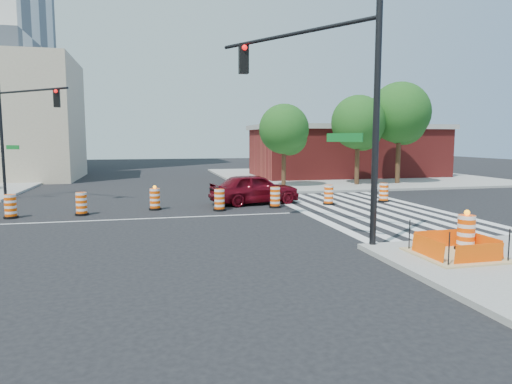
% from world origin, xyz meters
% --- Properties ---
extents(ground, '(120.00, 120.00, 0.00)m').
position_xyz_m(ground, '(0.00, 0.00, 0.00)').
color(ground, black).
rests_on(ground, ground).
extents(sidewalk_ne, '(22.00, 22.00, 0.15)m').
position_xyz_m(sidewalk_ne, '(18.00, 18.00, 0.07)').
color(sidewalk_ne, gray).
rests_on(sidewalk_ne, ground).
extents(crosswalk_east, '(6.75, 13.50, 0.01)m').
position_xyz_m(crosswalk_east, '(10.95, 0.00, 0.01)').
color(crosswalk_east, silver).
rests_on(crosswalk_east, ground).
extents(lane_centerline, '(14.00, 0.12, 0.01)m').
position_xyz_m(lane_centerline, '(0.00, 0.00, 0.01)').
color(lane_centerline, silver).
rests_on(lane_centerline, ground).
extents(excavation_pit, '(2.20, 2.20, 0.90)m').
position_xyz_m(excavation_pit, '(9.00, -9.00, 0.22)').
color(excavation_pit, tan).
rests_on(excavation_pit, ground).
extents(brick_storefront, '(16.50, 8.50, 4.60)m').
position_xyz_m(brick_storefront, '(18.00, 18.00, 2.32)').
color(brick_storefront, maroon).
rests_on(brick_storefront, ground).
extents(red_coupe, '(4.95, 2.71, 1.60)m').
position_xyz_m(red_coupe, '(6.13, 3.30, 0.80)').
color(red_coupe, '#590712').
rests_on(red_coupe, ground).
extents(signal_pole_se, '(3.77, 5.61, 8.75)m').
position_xyz_m(signal_pole_se, '(6.41, -5.64, 5.35)').
color(signal_pole_se, black).
rests_on(signal_pole_se, ground).
extents(signal_pole_nw, '(4.26, 3.84, 7.42)m').
position_xyz_m(signal_pole_nw, '(-6.02, 7.41, 4.56)').
color(signal_pole_nw, black).
rests_on(signal_pole_nw, ground).
extents(pit_drum, '(0.62, 0.62, 1.21)m').
position_xyz_m(pit_drum, '(9.63, -8.57, 0.65)').
color(pit_drum, black).
rests_on(pit_drum, ground).
extents(tree_north_c, '(3.39, 3.38, 5.75)m').
position_xyz_m(tree_north_c, '(9.79, 10.07, 3.86)').
color(tree_north_c, '#382314').
rests_on(tree_north_c, ground).
extents(tree_north_d, '(3.81, 3.81, 6.47)m').
position_xyz_m(tree_north_d, '(15.33, 10.27, 4.34)').
color(tree_north_d, '#382314').
rests_on(tree_north_d, ground).
extents(tree_north_e, '(4.41, 4.41, 7.50)m').
position_xyz_m(tree_north_e, '(18.69, 10.46, 5.03)').
color(tree_north_e, '#382314').
rests_on(tree_north_e, ground).
extents(median_drum_2, '(0.60, 0.60, 1.02)m').
position_xyz_m(median_drum_2, '(-5.05, 1.46, 0.48)').
color(median_drum_2, black).
rests_on(median_drum_2, ground).
extents(median_drum_3, '(0.60, 0.60, 1.02)m').
position_xyz_m(median_drum_3, '(-2.20, 1.59, 0.48)').
color(median_drum_3, black).
rests_on(median_drum_3, ground).
extents(median_drum_4, '(0.60, 0.60, 1.18)m').
position_xyz_m(median_drum_4, '(1.01, 2.43, 0.49)').
color(median_drum_4, black).
rests_on(median_drum_4, ground).
extents(median_drum_5, '(0.60, 0.60, 1.02)m').
position_xyz_m(median_drum_5, '(3.98, 1.44, 0.48)').
color(median_drum_5, black).
rests_on(median_drum_5, ground).
extents(median_drum_6, '(0.60, 0.60, 1.02)m').
position_xyz_m(median_drum_6, '(6.82, 1.78, 0.48)').
color(median_drum_6, black).
rests_on(median_drum_6, ground).
extents(median_drum_7, '(0.60, 0.60, 1.02)m').
position_xyz_m(median_drum_7, '(9.77, 2.07, 0.48)').
color(median_drum_7, black).
rests_on(median_drum_7, ground).
extents(median_drum_8, '(0.60, 0.60, 1.02)m').
position_xyz_m(median_drum_8, '(13.08, 2.38, 0.48)').
color(median_drum_8, black).
rests_on(median_drum_8, ground).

